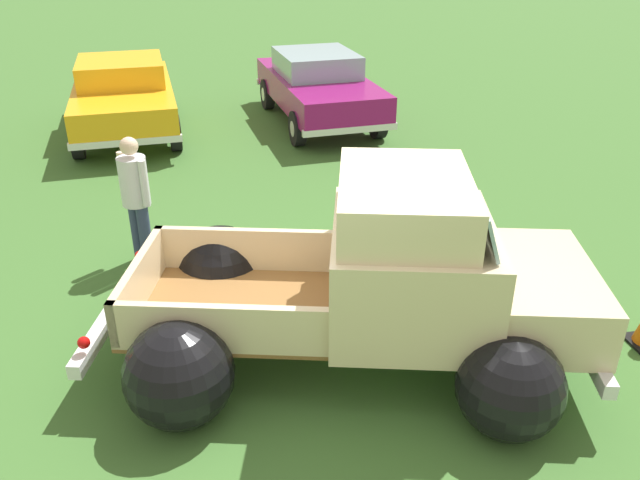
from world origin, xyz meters
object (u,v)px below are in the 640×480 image
at_px(vintage_pickup_truck, 381,292).
at_px(spectator_0, 136,194).
at_px(show_car_1, 318,85).
at_px(show_car_0, 124,94).

bearing_deg(vintage_pickup_truck, spectator_0, 148.36).
relative_size(vintage_pickup_truck, show_car_1, 1.13).
bearing_deg(show_car_0, vintage_pickup_truck, 15.98).
xyz_separation_m(vintage_pickup_truck, spectator_0, (-2.39, 2.45, 0.18)).
bearing_deg(show_car_1, spectator_0, -35.93).
bearing_deg(show_car_0, spectator_0, 1.72).
bearing_deg(show_car_0, show_car_1, 85.84).
height_order(show_car_1, spectator_0, spectator_0).
bearing_deg(vintage_pickup_truck, show_car_0, 124.43).
xyz_separation_m(vintage_pickup_truck, show_car_1, (0.90, 8.07, 0.02)).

